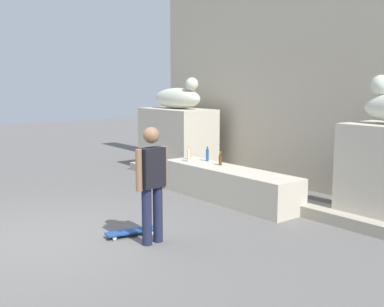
# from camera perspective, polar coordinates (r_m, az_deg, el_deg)

# --- Properties ---
(ground_plane) EXTENTS (40.00, 40.00, 0.00)m
(ground_plane) POSITION_cam_1_polar(r_m,az_deg,el_deg) (7.31, -17.10, -9.88)
(ground_plane) COLOR #605E5B
(facade_wall) EXTENTS (9.11, 0.60, 5.85)m
(facade_wall) POSITION_cam_1_polar(r_m,az_deg,el_deg) (10.55, 13.73, 11.95)
(facade_wall) COLOR #BFB39C
(facade_wall) RESTS_ON ground_plane
(pedestal_left) EXTENTS (2.00, 1.11, 1.62)m
(pedestal_left) POSITION_cam_1_polar(r_m,az_deg,el_deg) (11.96, -1.81, 1.61)
(pedestal_left) COLOR beige
(pedestal_left) RESTS_ON ground_plane
(statue_reclining_left) EXTENTS (1.64, 0.67, 0.78)m
(statue_reclining_left) POSITION_cam_1_polar(r_m,az_deg,el_deg) (11.84, -1.72, 6.85)
(statue_reclining_left) COLOR beige
(statue_reclining_left) RESTS_ON pedestal_left
(ledge_block) EXTENTS (3.19, 0.77, 0.64)m
(ledge_block) POSITION_cam_1_polar(r_m,az_deg,el_deg) (9.10, 4.44, -3.79)
(ledge_block) COLOR beige
(ledge_block) RESTS_ON ground_plane
(skater) EXTENTS (0.23, 0.54, 1.67)m
(skater) POSITION_cam_1_polar(r_m,az_deg,el_deg) (6.58, -4.92, -3.24)
(skater) COLOR #1E233F
(skater) RESTS_ON ground_plane
(skateboard) EXTENTS (0.34, 0.82, 0.08)m
(skateboard) POSITION_cam_1_polar(r_m,az_deg,el_deg) (7.16, -7.31, -9.41)
(skateboard) COLOR navy
(skateboard) RESTS_ON ground_plane
(bottle_brown) EXTENTS (0.06, 0.06, 0.27)m
(bottle_brown) POSITION_cam_1_polar(r_m,az_deg,el_deg) (9.34, 3.47, -0.77)
(bottle_brown) COLOR #593314
(bottle_brown) RESTS_ON ledge_block
(bottle_clear) EXTENTS (0.07, 0.07, 0.32)m
(bottle_clear) POSITION_cam_1_polar(r_m,az_deg,el_deg) (9.75, -0.39, -0.21)
(bottle_clear) COLOR silver
(bottle_clear) RESTS_ON ledge_block
(bottle_orange) EXTENTS (0.06, 0.06, 0.29)m
(bottle_orange) POSITION_cam_1_polar(r_m,az_deg,el_deg) (10.04, -0.31, -0.04)
(bottle_orange) COLOR orange
(bottle_orange) RESTS_ON ledge_block
(bottle_blue) EXTENTS (0.06, 0.06, 0.32)m
(bottle_blue) POSITION_cam_1_polar(r_m,az_deg,el_deg) (9.82, 1.89, -0.15)
(bottle_blue) COLOR #194C99
(bottle_blue) RESTS_ON ledge_block
(stair_step) EXTENTS (8.05, 0.50, 0.19)m
(stair_step) POSITION_cam_1_polar(r_m,az_deg,el_deg) (9.45, 6.43, -4.73)
(stair_step) COLOR #A9A08F
(stair_step) RESTS_ON ground_plane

